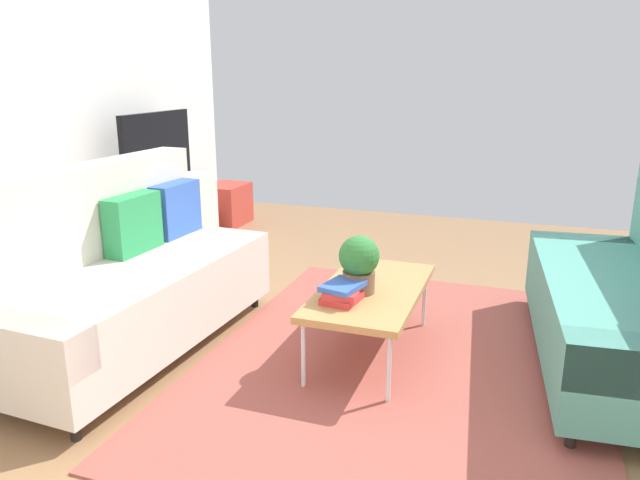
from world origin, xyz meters
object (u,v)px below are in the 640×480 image
Objects in this scene: table_book_0 at (343,298)px; potted_plant at (359,262)px; couch_green at (637,297)px; coffee_table at (371,293)px; vase_0 at (111,186)px; bottle_1 at (142,176)px; couch_beige at (124,277)px; storage_trunk at (226,204)px; bottle_0 at (134,182)px; tv at (157,149)px; tv_console at (160,217)px.

potted_plant is at bearing -15.60° from table_book_0.
couch_green is 5.96× the size of potted_plant.
coffee_table is 2.62m from vase_0.
couch_beige is at bearing -148.35° from bottle_1.
storage_trunk is 1.76m from vase_0.
table_book_0 is at bearing -115.07° from vase_0.
coffee_table is 3.44m from storage_trunk.
table_book_0 is at bearing 104.38° from couch_green.
vase_0 is (0.95, 2.41, 0.12)m from potted_plant.
bottle_0 is at bearing -143.95° from couch_beige.
couch_beige reaches higher than bottle_1.
couch_green is 4.01m from tv.
couch_green is at bearing -98.35° from vase_0.
potted_plant is at bearing -139.34° from storage_trunk.
bottle_0 reaches higher than table_book_0.
couch_green is 3.93m from vase_0.
couch_beige is 1.76× the size of coffee_table.
bottle_1 is (-0.29, -0.04, 0.43)m from tv_console.
vase_0 is at bearing 153.82° from bottle_0.
table_book_0 is at bearing -119.55° from bottle_0.
table_book_0 is at bearing -141.55° from storage_trunk.
vase_0 is (-0.58, 0.07, -0.24)m from tv.
coffee_table is 2.61m from bottle_0.
table_book_0 is 1.06× the size of bottle_1.
couch_green is at bearing -121.10° from storage_trunk.
couch_beige reaches higher than storage_trunk.
coffee_table is 0.79× the size of tv_console.
couch_green is 1.40× the size of tv_console.
couch_beige is 1.83m from bottle_1.
couch_beige is at bearing 98.28° from couch_green.
storage_trunk is 3.65× the size of vase_0.
vase_0 is at bearing 68.54° from potted_plant.
storage_trunk is 1.58m from bottle_0.
couch_green is 1.45m from coffee_table.
bottle_1 reaches higher than storage_trunk.
tv is 0.46m from bottle_0.
storage_trunk is at bearing 53.87° from couch_green.
table_book_0 is (-0.16, 0.04, -0.16)m from potted_plant.
couch_green is (0.67, -2.84, -0.01)m from couch_beige.
table_book_0 is at bearing -126.32° from tv.
table_book_0 is at bearing 98.37° from couch_beige.
tv_console is 1.40× the size of tv.
potted_plant reaches higher than coffee_table.
potted_plant is (-0.08, 0.05, 0.20)m from coffee_table.
vase_0 is 0.94× the size of bottle_0.
tv is 1.92× the size of storage_trunk.
bottle_1 is at bearing 72.12° from couch_green.
bottle_0 reaches higher than coffee_table.
tv_console is 1.11m from storage_trunk.
storage_trunk is (2.54, 2.31, -0.17)m from coffee_table.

